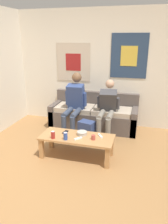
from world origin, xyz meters
TOP-DOWN VIEW (x-y plane):
  - ground_plane at (0.00, 0.00)m, footprint 18.00×18.00m
  - wall_back at (0.00, 2.48)m, footprint 10.00×0.07m
  - couch at (-0.02, 2.13)m, footprint 1.91×0.70m
  - coffee_table at (-0.00, 0.78)m, footprint 1.23×0.51m
  - person_seated_adult at (-0.36, 1.75)m, footprint 0.47×0.89m
  - person_seated_teen at (0.33, 1.77)m, footprint 0.47×0.89m
  - backpack at (0.00, 1.39)m, footprint 0.34×0.29m
  - ceramic_bowl at (0.06, 0.87)m, footprint 0.17×0.17m
  - pillar_candle at (0.29, 0.74)m, footprint 0.06×0.06m
  - drink_can_blue at (-0.14, 0.62)m, footprint 0.07×0.07m
  - drink_can_red at (-0.35, 0.61)m, footprint 0.07×0.07m
  - game_controller_near_left at (0.38, 0.88)m, footprint 0.11×0.14m
  - game_controller_near_right at (0.05, 0.69)m, footprint 0.12×0.13m
  - cell_phone at (-0.24, 0.88)m, footprint 0.08×0.14m

SIDE VIEW (x-z plane):
  - ground_plane at x=0.00m, z-range 0.00..0.00m
  - backpack at x=0.00m, z-range -0.01..0.41m
  - couch at x=-0.02m, z-range -0.11..0.66m
  - coffee_table at x=0.00m, z-range 0.13..0.51m
  - cell_phone at x=-0.24m, z-range 0.38..0.39m
  - game_controller_near_left at x=0.38m, z-range 0.38..0.41m
  - game_controller_near_right at x=0.05m, z-range 0.38..0.41m
  - ceramic_bowl at x=0.06m, z-range 0.39..0.45m
  - pillar_candle at x=0.29m, z-range 0.38..0.47m
  - drink_can_blue at x=-0.14m, z-range 0.38..0.51m
  - drink_can_red at x=-0.35m, z-range 0.38..0.51m
  - person_seated_teen at x=0.33m, z-range 0.05..1.18m
  - person_seated_adult at x=-0.36m, z-range 0.05..1.31m
  - wall_back at x=0.00m, z-range 0.00..2.55m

